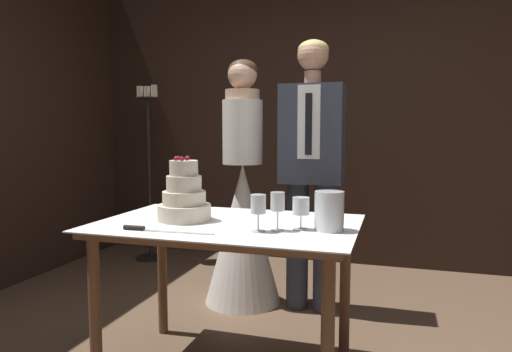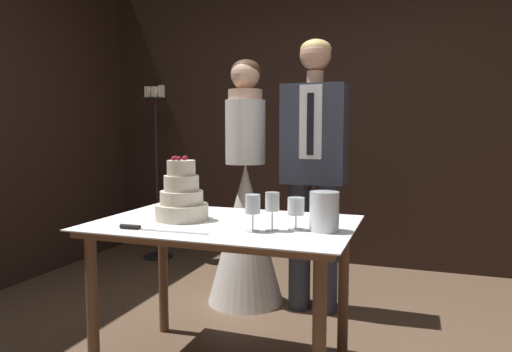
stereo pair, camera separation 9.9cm
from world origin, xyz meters
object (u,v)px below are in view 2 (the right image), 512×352
at_px(wine_glass_far, 296,207).
at_px(candle_stand, 156,174).
at_px(bride, 246,215).
at_px(hurricane_candle, 324,212).
at_px(cake_table, 224,241).
at_px(wine_glass_middle, 253,206).
at_px(wine_glass_near, 272,203).
at_px(groom, 314,162).
at_px(tiered_cake, 182,197).
at_px(cake_knife, 146,229).

distance_m(wine_glass_far, candle_stand, 2.57).
height_order(wine_glass_far, bride, bride).
height_order(wine_glass_far, hurricane_candle, hurricane_candle).
distance_m(cake_table, wine_glass_middle, 0.33).
relative_size(wine_glass_near, groom, 0.10).
distance_m(wine_glass_middle, candle_stand, 2.52).
xyz_separation_m(tiered_cake, wine_glass_near, (0.51, -0.10, 0.01)).
xyz_separation_m(tiered_cake, cake_knife, (-0.03, -0.28, -0.11)).
xyz_separation_m(cake_table, cake_knife, (-0.26, -0.29, 0.10)).
height_order(cake_knife, candle_stand, candle_stand).
distance_m(tiered_cake, wine_glass_middle, 0.45).
bearing_deg(bride, candle_stand, 146.70).
xyz_separation_m(cake_knife, bride, (0.01, 1.24, -0.15)).
xyz_separation_m(tiered_cake, hurricane_candle, (0.73, -0.03, -0.03)).
xyz_separation_m(cake_knife, candle_stand, (-1.19, 2.03, 0.03)).
relative_size(cake_knife, wine_glass_middle, 2.61).
xyz_separation_m(cake_table, wine_glass_middle, (0.20, -0.16, 0.21)).
bearing_deg(bride, tiered_cake, -88.93).
relative_size(wine_glass_near, candle_stand, 0.11).
relative_size(wine_glass_far, hurricane_candle, 0.83).
bearing_deg(wine_glass_middle, wine_glass_near, 29.13).
bearing_deg(cake_knife, wine_glass_near, 15.58).
bearing_deg(wine_glass_middle, groom, 87.93).
bearing_deg(wine_glass_middle, tiered_cake, 161.62).
relative_size(wine_glass_middle, candle_stand, 0.10).
relative_size(cake_knife, groom, 0.24).
relative_size(tiered_cake, wine_glass_far, 2.18).
relative_size(tiered_cake, hurricane_candle, 1.82).
bearing_deg(wine_glass_near, cake_knife, -162.10).
bearing_deg(groom, cake_table, -104.39).
height_order(cake_table, wine_glass_middle, wine_glass_middle).
bearing_deg(hurricane_candle, cake_knife, -162.04).
distance_m(wine_glass_near, groom, 1.07).
bearing_deg(tiered_cake, candle_stand, 124.84).
height_order(cake_table, cake_knife, cake_knife).
xyz_separation_m(hurricane_candle, candle_stand, (-1.95, 1.79, -0.04)).
relative_size(tiered_cake, wine_glass_middle, 1.94).
relative_size(cake_knife, bride, 0.25).
distance_m(groom, candle_stand, 1.88).
distance_m(wine_glass_near, bride, 1.22).
distance_m(cake_knife, wine_glass_middle, 0.49).
distance_m(tiered_cake, hurricane_candle, 0.73).
xyz_separation_m(cake_table, tiered_cake, (-0.23, -0.01, 0.21)).
bearing_deg(candle_stand, wine_glass_near, -47.01).
bearing_deg(cake_table, hurricane_candle, -4.58).
distance_m(wine_glass_near, candle_stand, 2.54).
bearing_deg(candle_stand, cake_knife, -59.64).
height_order(wine_glass_near, wine_glass_far, wine_glass_near).
xyz_separation_m(cake_table, wine_glass_far, (0.38, -0.06, 0.20)).
height_order(hurricane_candle, candle_stand, candle_stand).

